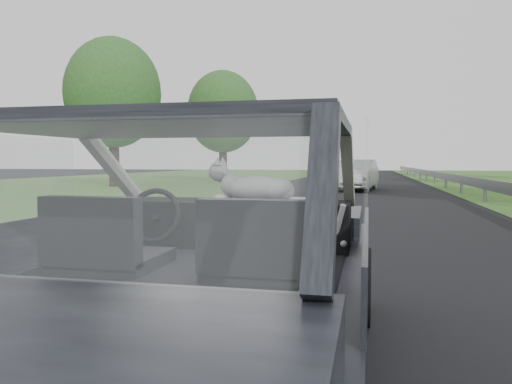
% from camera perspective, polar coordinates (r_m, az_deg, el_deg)
% --- Properties ---
extents(subject_car, '(1.80, 4.00, 1.45)m').
position_cam_1_polar(subject_car, '(2.75, -6.72, -7.68)').
color(subject_car, black).
rests_on(subject_car, ground).
extents(dashboard, '(1.58, 0.45, 0.30)m').
position_cam_1_polar(dashboard, '(3.32, -3.13, -3.55)').
color(dashboard, black).
rests_on(dashboard, subject_car).
extents(driver_seat, '(0.50, 0.72, 0.42)m').
position_cam_1_polar(driver_seat, '(2.63, -17.15, -4.90)').
color(driver_seat, black).
rests_on(driver_seat, subject_car).
extents(passenger_seat, '(0.50, 0.72, 0.42)m').
position_cam_1_polar(passenger_seat, '(2.34, 0.17, -5.78)').
color(passenger_seat, black).
rests_on(passenger_seat, subject_car).
extents(steering_wheel, '(0.36, 0.36, 0.04)m').
position_cam_1_polar(steering_wheel, '(3.17, -11.58, -2.67)').
color(steering_wheel, black).
rests_on(steering_wheel, dashboard).
extents(cat, '(0.66, 0.33, 0.29)m').
position_cam_1_polar(cat, '(3.20, 0.20, 0.56)').
color(cat, '#999999').
rests_on(cat, dashboard).
extents(other_car, '(2.13, 4.24, 1.34)m').
position_cam_1_polar(other_car, '(22.12, 11.42, 1.93)').
color(other_car, silver).
rests_on(other_car, ground).
extents(tree_5, '(5.94, 5.94, 7.13)m').
position_cam_1_polar(tree_5, '(25.85, -15.98, 8.51)').
color(tree_5, '#294922').
rests_on(tree_5, ground).
extents(tree_6, '(4.36, 4.36, 6.57)m').
position_cam_1_polar(tree_6, '(30.65, -3.81, 7.30)').
color(tree_6, '#294922').
rests_on(tree_6, ground).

